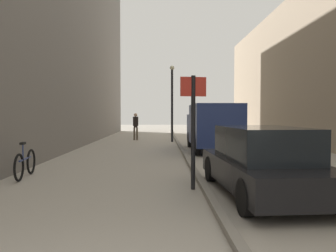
# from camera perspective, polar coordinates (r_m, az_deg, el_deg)

# --- Properties ---
(ground_plane) EXTENTS (80.00, 80.00, 0.00)m
(ground_plane) POSITION_cam_1_polar(r_m,az_deg,el_deg) (13.59, -3.75, -5.20)
(ground_plane) COLOR #A8A093
(kerb_strip) EXTENTS (0.16, 40.00, 0.12)m
(kerb_strip) POSITION_cam_1_polar(r_m,az_deg,el_deg) (13.61, 2.94, -4.94)
(kerb_strip) COLOR gray
(kerb_strip) RESTS_ON ground_plane
(pedestrian_main_foreground) EXTENTS (0.36, 0.23, 1.80)m
(pedestrian_main_foreground) POSITION_cam_1_polar(r_m,az_deg,el_deg) (21.54, -5.75, 0.25)
(pedestrian_main_foreground) COLOR brown
(pedestrian_main_foreground) RESTS_ON ground_plane
(delivery_van) EXTENTS (2.04, 4.97, 2.17)m
(delivery_van) POSITION_cam_1_polar(r_m,az_deg,el_deg) (15.30, 7.90, 0.02)
(delivery_van) COLOR navy
(delivery_van) RESTS_ON ground_plane
(parked_car) EXTENTS (2.03, 4.29, 1.45)m
(parked_car) POSITION_cam_1_polar(r_m,az_deg,el_deg) (7.21, 16.40, -6.05)
(parked_car) COLOR black
(parked_car) RESTS_ON ground_plane
(street_sign_post) EXTENTS (0.60, 0.12, 2.60)m
(street_sign_post) POSITION_cam_1_polar(r_m,az_deg,el_deg) (7.36, 4.48, 0.71)
(street_sign_post) COLOR black
(street_sign_post) RESTS_ON ground_plane
(lamp_post) EXTENTS (0.28, 0.28, 4.76)m
(lamp_post) POSITION_cam_1_polar(r_m,az_deg,el_deg) (20.17, 0.73, 4.92)
(lamp_post) COLOR black
(lamp_post) RESTS_ON ground_plane
(bicycle_leaning) EXTENTS (0.24, 1.77, 0.98)m
(bicycle_leaning) POSITION_cam_1_polar(r_m,az_deg,el_deg) (9.62, -23.94, -6.11)
(bicycle_leaning) COLOR black
(bicycle_leaning) RESTS_ON ground_plane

